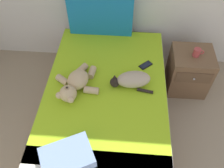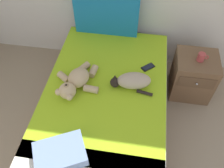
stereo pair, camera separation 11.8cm
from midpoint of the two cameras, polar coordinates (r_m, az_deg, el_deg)
name	(u,v)px [view 1 (the left image)]	position (r m, az deg, el deg)	size (l,w,h in m)	color
bed	(106,104)	(2.59, -2.75, -4.86)	(1.27, 1.96, 0.53)	brown
patterned_cushion	(101,15)	(2.89, -4.02, 16.42)	(0.76, 0.11, 0.51)	#1972AD
cat	(132,80)	(2.36, 3.39, 0.99)	(0.44, 0.25, 0.15)	tan
teddy_bear	(75,84)	(2.35, -10.30, 0.00)	(0.46, 0.56, 0.18)	tan
cell_phone	(146,65)	(2.61, 6.90, 4.53)	(0.16, 0.15, 0.01)	black
throw_pillow	(67,158)	(1.99, -12.59, -17.11)	(0.40, 0.28, 0.11)	#728CB7
nightstand	(189,71)	(3.01, 17.06, 2.97)	(0.47, 0.46, 0.56)	brown
mug	(197,52)	(2.78, 18.82, 7.25)	(0.12, 0.08, 0.09)	#B23F3F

